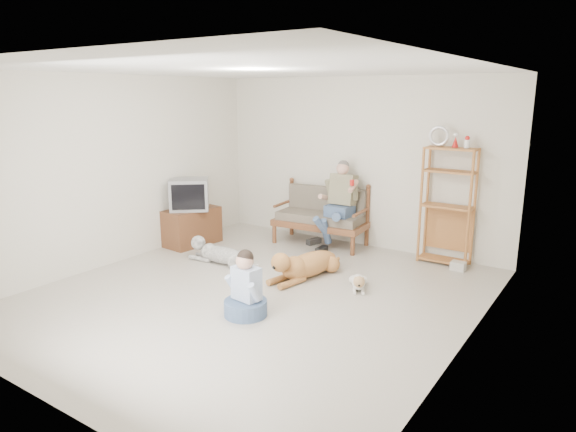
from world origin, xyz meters
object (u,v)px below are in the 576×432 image
Objects in this scene: etagere at (447,205)px; tv_stand at (192,226)px; golden_retriever at (304,265)px; loveseat at (322,215)px.

tv_stand is at bearing -159.97° from etagere.
tv_stand is 2.41m from golden_retriever.
tv_stand is 0.65× the size of golden_retriever.
tv_stand is (-3.76, -1.37, -0.57)m from etagere.
etagere is at bearing 61.79° from golden_retriever.
etagere is at bearing 25.55° from tv_stand.
loveseat reaches higher than tv_stand.
golden_retriever is at bearing -2.00° from tv_stand.
etagere reaches higher than tv_stand.
golden_retriever is (2.39, -0.32, -0.12)m from tv_stand.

